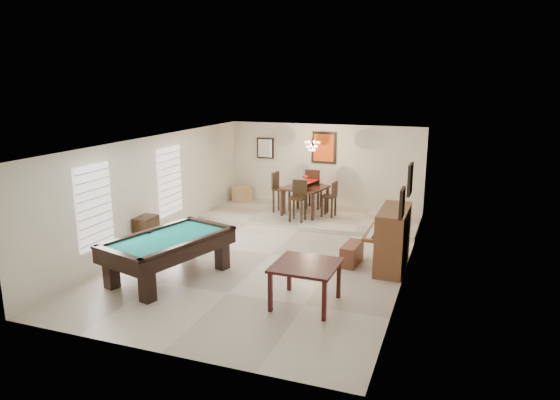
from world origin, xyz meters
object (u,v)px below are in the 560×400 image
Objects in this scene: dining_table at (305,198)px; piano_bench at (352,254)px; dining_chair_south at (298,201)px; upright_piano at (386,238)px; dining_chair_east at (329,199)px; pool_table at (169,258)px; square_table at (306,284)px; chandelier at (312,143)px; apothecary_chest at (147,234)px; flower_vase at (305,179)px; corner_bench at (242,194)px; dining_chair_west at (281,192)px; dining_chair_north at (314,189)px.

piano_bench is at bearing -57.09° from dining_table.
piano_bench is 3.17m from dining_chair_south.
dining_chair_east is (-2.04, 3.10, -0.02)m from upright_piano.
pool_table is 2.28× the size of square_table.
piano_bench is 4.14m from chandelier.
dining_chair_south is at bearing 130.09° from piano_bench.
pool_table is 3.10× the size of piano_bench.
dining_table is (1.24, 5.19, 0.16)m from pool_table.
chandelier reaches higher than apothecary_chest.
square_table is 5.75m from flower_vase.
apothecary_chest is 1.59× the size of corner_bench.
pool_table is 5.39m from flower_vase.
upright_piano is 1.32× the size of dining_chair_west.
apothecary_chest reaches higher than square_table.
dining_chair_north is at bearing 104.94° from square_table.
piano_bench is (-0.70, -0.06, -0.42)m from upright_piano.
chandelier reaches higher than dining_table.
dining_chair_west is at bearing 42.71° from dining_chair_north.
chandelier reaches higher than pool_table.
dining_chair_north reaches higher than dining_table.
apothecary_chest is 4.77m from dining_table.
dining_chair_north is at bearing -41.12° from dining_chair_west.
apothecary_chest is (-4.28, 1.43, 0.04)m from square_table.
dining_chair_west is 1.75m from chandelier.
dining_table is at bearing 92.60° from dining_chair_south.
pool_table reaches higher than corner_bench.
apothecary_chest is 5.19m from dining_chair_east.
pool_table reaches higher than square_table.
dining_chair_south is at bearing 109.69° from square_table.
upright_piano is 4.66m from dining_chair_west.
flower_vase is at bearing 171.45° from chandelier.
upright_piano reaches higher than square_table.
piano_bench is 0.72× the size of dining_table.
corner_bench is at bearing 160.61° from flower_vase.
dining_chair_east reaches higher than pool_table.
dining_chair_east is (0.70, -0.00, 0.04)m from dining_table.
flower_vase is at bearing 92.47° from pool_table.
piano_bench is 1.35× the size of chandelier.
corner_bench is (-4.06, 6.27, -0.02)m from square_table.
square_table is 4.97× the size of flower_vase.
square_table is 7.47m from corner_bench.
flower_vase is at bearing 57.21° from apothecary_chest.
dining_table is at bearing 92.47° from pool_table.
square_table is at bearing 15.82° from dining_chair_east.
dining_chair_east is (1.42, -0.02, -0.08)m from dining_chair_west.
dining_chair_south is 2.11× the size of corner_bench.
dining_chair_east is (0.70, -0.00, -0.53)m from flower_vase.
chandelier reaches higher than dining_chair_west.
pool_table is 5.55m from dining_chair_east.
dining_table is at bearing -86.56° from dining_chair_west.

